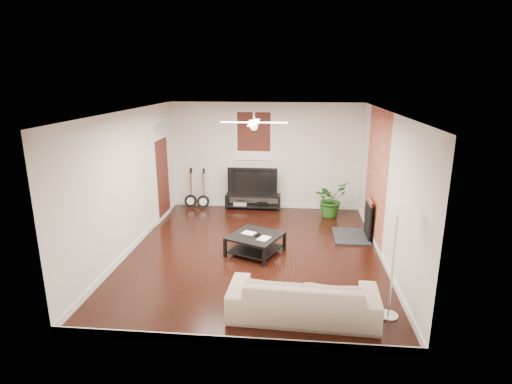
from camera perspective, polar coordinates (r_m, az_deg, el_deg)
room at (r=7.91m, az=-0.27°, el=0.97°), size 5.01×6.01×2.81m
brick_accent at (r=9.01m, az=16.34°, el=2.15°), size 0.02×2.20×2.80m
fireplace at (r=9.22m, az=14.14°, el=-3.48°), size 0.80×1.10×0.92m
window_back at (r=10.73m, az=-0.30°, el=7.86°), size 1.00×0.06×1.30m
door_left at (r=10.27m, az=-13.00°, el=3.14°), size 0.08×1.00×2.50m
tv_stand at (r=10.93m, az=-0.43°, el=-1.38°), size 1.45×0.39×0.41m
tv at (r=10.79m, az=-0.43°, el=1.58°), size 1.30×0.17×0.75m
coffee_table at (r=8.25m, az=-0.10°, el=-7.26°), size 1.22×1.22×0.39m
sofa at (r=6.21m, az=6.53°, el=-14.26°), size 2.21×0.95×0.63m
floor_lamp at (r=6.21m, az=18.57°, el=-9.15°), size 0.31×0.31×1.77m
potted_plant at (r=10.48m, az=10.33°, el=-0.96°), size 1.08×1.07×0.91m
guitar_left at (r=11.10m, az=-9.14°, el=0.50°), size 0.37×0.28×1.08m
guitar_right at (r=10.99m, az=-7.41°, el=0.41°), size 0.38×0.31×1.08m
ceiling_fan at (r=7.69m, az=-0.29°, el=9.64°), size 1.24×1.24×0.32m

